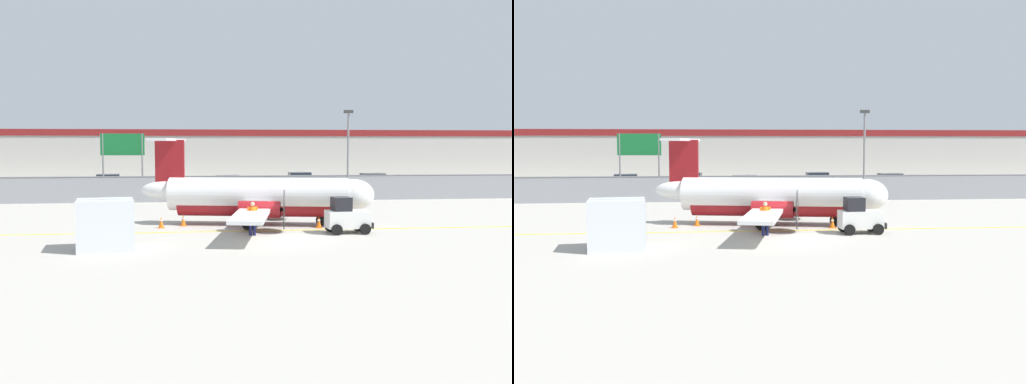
% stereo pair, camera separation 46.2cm
% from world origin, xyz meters
% --- Properties ---
extents(ground_plane, '(140.00, 140.00, 0.01)m').
position_xyz_m(ground_plane, '(0.00, 2.00, 0.00)').
color(ground_plane, '#ADA89E').
extents(perimeter_fence, '(98.00, 0.10, 2.10)m').
position_xyz_m(perimeter_fence, '(0.00, 18.00, 1.12)').
color(perimeter_fence, gray).
rests_on(perimeter_fence, ground).
extents(parking_lot_strip, '(98.00, 17.00, 0.12)m').
position_xyz_m(parking_lot_strip, '(0.00, 29.50, 0.06)').
color(parking_lot_strip, '#38383A').
rests_on(parking_lot_strip, ground).
extents(background_building, '(91.00, 8.10, 6.50)m').
position_xyz_m(background_building, '(0.00, 47.99, 3.26)').
color(background_building, beige).
rests_on(background_building, ground).
extents(commuter_airplane, '(13.34, 16.00, 4.92)m').
position_xyz_m(commuter_airplane, '(-0.21, 4.25, 1.60)').
color(commuter_airplane, white).
rests_on(commuter_airplane, ground).
extents(baggage_tug, '(2.38, 1.47, 1.88)m').
position_xyz_m(baggage_tug, '(3.75, 0.68, 0.86)').
color(baggage_tug, silver).
rests_on(baggage_tug, ground).
extents(ground_crew_worker, '(0.55, 0.37, 1.70)m').
position_xyz_m(ground_crew_worker, '(-1.16, 0.48, 0.95)').
color(ground_crew_worker, '#191E4C').
rests_on(ground_crew_worker, ground).
extents(cargo_container, '(2.65, 2.31, 2.20)m').
position_xyz_m(cargo_container, '(-7.93, -2.69, 1.10)').
color(cargo_container, silver).
rests_on(cargo_container, ground).
extents(traffic_cone_near_left, '(0.36, 0.36, 0.64)m').
position_xyz_m(traffic_cone_near_left, '(4.94, 2.34, 0.31)').
color(traffic_cone_near_left, orange).
rests_on(traffic_cone_near_left, ground).
extents(traffic_cone_near_right, '(0.36, 0.36, 0.64)m').
position_xyz_m(traffic_cone_near_right, '(2.75, 2.71, 0.31)').
color(traffic_cone_near_right, orange).
rests_on(traffic_cone_near_right, ground).
extents(traffic_cone_far_left, '(0.36, 0.36, 0.64)m').
position_xyz_m(traffic_cone_far_left, '(-5.87, 3.64, 0.31)').
color(traffic_cone_far_left, orange).
rests_on(traffic_cone_far_left, ground).
extents(traffic_cone_far_right, '(0.36, 0.36, 0.64)m').
position_xyz_m(traffic_cone_far_right, '(-4.68, 4.31, 0.31)').
color(traffic_cone_far_right, orange).
rests_on(traffic_cone_far_right, ground).
extents(parked_car_0, '(4.37, 2.38, 1.58)m').
position_xyz_m(parked_car_0, '(-12.47, 29.38, 0.89)').
color(parked_car_0, navy).
rests_on(parked_car_0, parking_lot_strip).
extents(parked_car_1, '(4.36, 2.37, 1.58)m').
position_xyz_m(parked_car_1, '(-6.20, 31.58, 0.89)').
color(parked_car_1, '#19662D').
rests_on(parked_car_1, parking_lot_strip).
extents(parked_car_2, '(4.36, 2.37, 1.58)m').
position_xyz_m(parked_car_2, '(-0.85, 25.91, 0.89)').
color(parked_car_2, navy).
rests_on(parked_car_2, parking_lot_strip).
extents(parked_car_3, '(4.26, 2.11, 1.58)m').
position_xyz_m(parked_car_3, '(7.03, 31.23, 0.89)').
color(parked_car_3, gray).
rests_on(parked_car_3, parking_lot_strip).
extents(parked_car_4, '(4.34, 2.30, 1.58)m').
position_xyz_m(parked_car_4, '(14.19, 28.19, 0.89)').
color(parked_car_4, '#19662D').
rests_on(parked_car_4, parking_lot_strip).
extents(apron_light_pole, '(0.70, 0.30, 7.27)m').
position_xyz_m(apron_light_pole, '(8.03, 15.85, 4.30)').
color(apron_light_pole, slate).
rests_on(apron_light_pole, ground).
extents(highway_sign, '(3.60, 0.14, 5.50)m').
position_xyz_m(highway_sign, '(-9.85, 20.48, 4.14)').
color(highway_sign, slate).
rests_on(highway_sign, ground).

